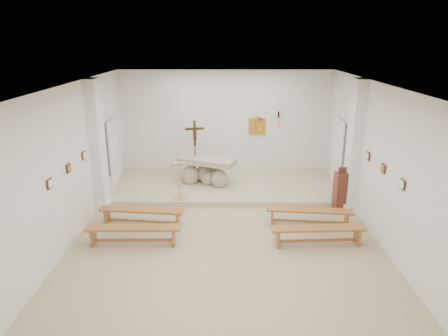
{
  "coord_description": "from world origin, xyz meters",
  "views": [
    {
      "loc": [
        -0.0,
        -8.15,
        4.43
      ],
      "look_at": [
        -0.04,
        1.6,
        1.27
      ],
      "focal_mm": 32.0,
      "sensor_mm": 36.0,
      "label": 1
    }
  ],
  "objects_px": {
    "bench_left_front": "(142,213)",
    "lectern": "(179,180)",
    "crucifix_stand": "(195,146)",
    "bench_left_second": "(133,231)",
    "bench_right_second": "(318,232)",
    "bench_right_front": "(309,213)",
    "donation_pedestal": "(340,191)",
    "altar": "(206,173)"
  },
  "relations": [
    {
      "from": "bench_left_second",
      "to": "bench_left_front",
      "type": "bearing_deg",
      "value": 89.18
    },
    {
      "from": "bench_right_front",
      "to": "bench_left_second",
      "type": "bearing_deg",
      "value": -160.98
    },
    {
      "from": "crucifix_stand",
      "to": "bench_right_second",
      "type": "height_order",
      "value": "crucifix_stand"
    },
    {
      "from": "bench_left_front",
      "to": "lectern",
      "type": "bearing_deg",
      "value": 67.56
    },
    {
      "from": "altar",
      "to": "bench_right_front",
      "type": "relative_size",
      "value": 0.87
    },
    {
      "from": "lectern",
      "to": "bench_left_second",
      "type": "xyz_separation_m",
      "value": [
        -0.77,
        -2.4,
        -0.37
      ]
    },
    {
      "from": "bench_right_front",
      "to": "bench_left_front",
      "type": "bearing_deg",
      "value": -174.29
    },
    {
      "from": "bench_left_front",
      "to": "bench_right_second",
      "type": "distance_m",
      "value": 4.25
    },
    {
      "from": "donation_pedestal",
      "to": "altar",
      "type": "bearing_deg",
      "value": 149.05
    },
    {
      "from": "bench_left_front",
      "to": "bench_right_front",
      "type": "xyz_separation_m",
      "value": [
        4.13,
        -0.0,
        0.0
      ]
    },
    {
      "from": "lectern",
      "to": "bench_left_second",
      "type": "distance_m",
      "value": 2.54
    },
    {
      "from": "altar",
      "to": "bench_left_second",
      "type": "height_order",
      "value": "altar"
    },
    {
      "from": "lectern",
      "to": "crucifix_stand",
      "type": "relative_size",
      "value": 0.58
    },
    {
      "from": "crucifix_stand",
      "to": "bench_left_front",
      "type": "xyz_separation_m",
      "value": [
        -1.11,
        -2.97,
        -0.93
      ]
    },
    {
      "from": "crucifix_stand",
      "to": "donation_pedestal",
      "type": "relative_size",
      "value": 1.59
    },
    {
      "from": "bench_right_second",
      "to": "altar",
      "type": "bearing_deg",
      "value": 123.16
    },
    {
      "from": "bench_right_front",
      "to": "bench_right_second",
      "type": "xyz_separation_m",
      "value": [
        0.0,
        -0.98,
        0.0
      ]
    },
    {
      "from": "donation_pedestal",
      "to": "crucifix_stand",
      "type": "bearing_deg",
      "value": 147.19
    },
    {
      "from": "crucifix_stand",
      "to": "bench_right_second",
      "type": "distance_m",
      "value": 5.06
    },
    {
      "from": "altar",
      "to": "bench_left_front",
      "type": "height_order",
      "value": "altar"
    },
    {
      "from": "altar",
      "to": "crucifix_stand",
      "type": "height_order",
      "value": "crucifix_stand"
    },
    {
      "from": "altar",
      "to": "crucifix_stand",
      "type": "bearing_deg",
      "value": 159.08
    },
    {
      "from": "lectern",
      "to": "bench_left_front",
      "type": "relative_size",
      "value": 0.52
    },
    {
      "from": "altar",
      "to": "bench_left_second",
      "type": "relative_size",
      "value": 0.88
    },
    {
      "from": "altar",
      "to": "donation_pedestal",
      "type": "distance_m",
      "value": 4.04
    },
    {
      "from": "bench_right_front",
      "to": "bench_right_second",
      "type": "relative_size",
      "value": 1.0
    },
    {
      "from": "bench_right_front",
      "to": "donation_pedestal",
      "type": "bearing_deg",
      "value": 50.66
    },
    {
      "from": "lectern",
      "to": "bench_left_front",
      "type": "xyz_separation_m",
      "value": [
        -0.77,
        -1.42,
        -0.37
      ]
    },
    {
      "from": "bench_right_second",
      "to": "bench_right_front",
      "type": "bearing_deg",
      "value": 86.89
    },
    {
      "from": "crucifix_stand",
      "to": "bench_right_second",
      "type": "xyz_separation_m",
      "value": [
        3.02,
        -3.95,
        -0.93
      ]
    },
    {
      "from": "lectern",
      "to": "crucifix_stand",
      "type": "bearing_deg",
      "value": 64.84
    },
    {
      "from": "donation_pedestal",
      "to": "bench_left_second",
      "type": "xyz_separation_m",
      "value": [
        -5.17,
        -2.01,
        -0.2
      ]
    },
    {
      "from": "lectern",
      "to": "bench_right_front",
      "type": "xyz_separation_m",
      "value": [
        3.36,
        -1.42,
        -0.37
      ]
    },
    {
      "from": "bench_right_front",
      "to": "bench_left_second",
      "type": "relative_size",
      "value": 1.01
    },
    {
      "from": "altar",
      "to": "bench_right_second",
      "type": "xyz_separation_m",
      "value": [
        2.66,
        -3.63,
        -0.16
      ]
    },
    {
      "from": "crucifix_stand",
      "to": "bench_right_front",
      "type": "distance_m",
      "value": 4.34
    },
    {
      "from": "bench_right_front",
      "to": "bench_left_second",
      "type": "xyz_separation_m",
      "value": [
        -4.13,
        -0.98,
        0.0
      ]
    },
    {
      "from": "lectern",
      "to": "donation_pedestal",
      "type": "distance_m",
      "value": 4.41
    },
    {
      "from": "lectern",
      "to": "bench_left_second",
      "type": "relative_size",
      "value": 0.53
    },
    {
      "from": "crucifix_stand",
      "to": "bench_left_second",
      "type": "xyz_separation_m",
      "value": [
        -1.11,
        -3.95,
        -0.93
      ]
    },
    {
      "from": "bench_left_second",
      "to": "bench_right_second",
      "type": "xyz_separation_m",
      "value": [
        4.13,
        0.0,
        0.0
      ]
    },
    {
      "from": "altar",
      "to": "bench_left_second",
      "type": "bearing_deg",
      "value": -91.5
    }
  ]
}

